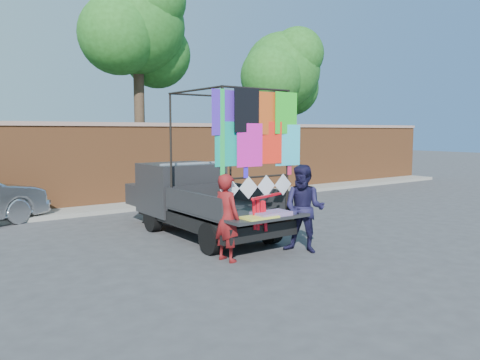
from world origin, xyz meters
TOP-DOWN VIEW (x-y plane):
  - ground at (0.00, 0.00)m, footprint 90.00×90.00m
  - brick_wall at (0.00, 7.00)m, footprint 30.00×0.45m
  - curb at (0.00, 6.30)m, footprint 30.00×1.20m
  - tree_mid at (1.02, 8.12)m, footprint 4.20×3.30m
  - tree_right at (7.52, 8.12)m, footprint 4.20×3.30m
  - pickup_truck at (-0.36, 2.31)m, footprint 1.99×4.99m
  - woman at (-1.09, -0.20)m, footprint 0.47×0.63m
  - man at (0.47, -0.56)m, footprint 0.97×1.04m
  - streamer_bundle at (-0.42, -0.39)m, footprint 0.94×0.36m

SIDE VIEW (x-z plane):
  - ground at x=0.00m, z-range 0.00..0.00m
  - curb at x=0.00m, z-range 0.00..0.12m
  - pickup_truck at x=-0.36m, z-range -0.78..2.36m
  - woman at x=-1.09m, z-range 0.00..1.59m
  - man at x=0.47m, z-range 0.00..1.70m
  - streamer_bundle at x=-0.42m, z-range 0.61..1.28m
  - brick_wall at x=0.00m, z-range 0.02..2.63m
  - tree_right at x=7.52m, z-range 1.44..8.06m
  - tree_mid at x=1.02m, z-range 1.83..9.56m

